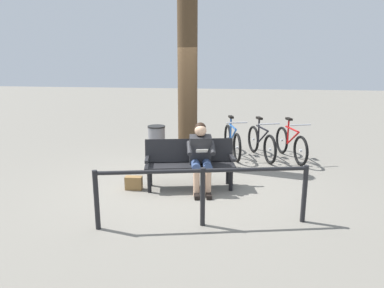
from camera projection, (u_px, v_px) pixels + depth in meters
ground_plane at (183, 185)px, 6.68m from camera, size 40.00×40.00×0.00m
bench at (190, 160)px, 6.48m from camera, size 1.66×0.78×0.87m
person_reading at (201, 154)px, 6.29m from camera, size 0.54×0.81×1.20m
handbag at (134, 183)px, 6.43m from camera, size 0.31×0.15×0.24m
tree_trunk at (188, 85)px, 7.53m from camera, size 0.41×0.41×3.47m
litter_bin at (157, 144)px, 8.01m from camera, size 0.39×0.39×0.83m
bicycle_orange at (291, 144)px, 8.27m from camera, size 0.62×1.63×0.94m
bicycle_red at (261, 143)px, 8.38m from camera, size 0.66×1.61×0.94m
bicycle_blue at (232, 141)px, 8.54m from camera, size 0.56×1.65×0.94m
railing_fence at (203, 186)px, 4.95m from camera, size 2.92×0.67×0.85m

